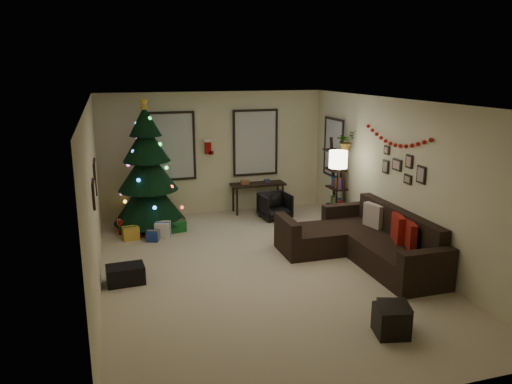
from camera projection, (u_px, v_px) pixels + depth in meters
floor at (261, 269)px, 8.08m from camera, size 7.00×7.00×0.00m
ceiling at (261, 102)px, 7.42m from camera, size 7.00×7.00×0.00m
wall_back at (214, 153)px, 11.00m from camera, size 5.00×0.00×5.00m
wall_front at (376, 277)px, 4.50m from camera, size 5.00×0.00×5.00m
wall_left at (94, 201)px, 7.05m from camera, size 0.00×7.00×7.00m
wall_right at (400, 179)px, 8.45m from camera, size 0.00×7.00×7.00m
window_back_left at (171, 146)px, 10.65m from camera, size 1.05×0.06×1.50m
window_back_right at (255, 143)px, 11.19m from camera, size 1.05×0.06×1.50m
window_right_wall at (334, 148)px, 10.77m from camera, size 0.06×0.90×1.30m
christmas_tree at (148, 174)px, 9.92m from camera, size 1.45×1.45×2.70m
presents at (151, 229)px, 9.67m from camera, size 1.30×0.89×0.30m
sofa at (364, 243)px, 8.47m from camera, size 1.93×2.80×0.88m
pillow_red_a at (410, 235)px, 7.78m from camera, size 0.23×0.42×0.41m
pillow_red_b at (398, 228)px, 8.10m from camera, size 0.26×0.47×0.45m
pillow_cream at (373, 216)px, 8.84m from camera, size 0.21×0.43×0.42m
ottoman_near at (391, 321)px, 6.06m from camera, size 0.46×0.46×0.37m
ottoman_far at (394, 317)px, 6.17m from camera, size 0.47×0.47×0.35m
desk at (258, 187)px, 11.19m from camera, size 1.22×0.44×0.66m
desk_chair at (275, 206)px, 10.71m from camera, size 0.61×0.58×0.57m
bookshelf at (337, 182)px, 10.35m from camera, size 0.30×0.53×1.79m
potted_plant at (346, 138)px, 9.85m from camera, size 0.63×0.60×0.54m
floor_lamp at (338, 165)px, 9.47m from camera, size 0.35×0.35×1.66m
art_map at (95, 176)px, 7.88m from camera, size 0.04×0.60×0.50m
art_abstract at (94, 194)px, 6.68m from camera, size 0.04×0.45×0.35m
gallery at (403, 167)px, 8.32m from camera, size 0.03×1.25×0.54m
garland at (396, 138)px, 8.40m from camera, size 0.08×1.90×0.30m
stocking_left at (208, 146)px, 10.84m from camera, size 0.20×0.05×0.36m
stocking_right at (222, 147)px, 11.06m from camera, size 0.20×0.05×0.36m
storage_bin at (126, 274)px, 7.53m from camera, size 0.58×0.41×0.28m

